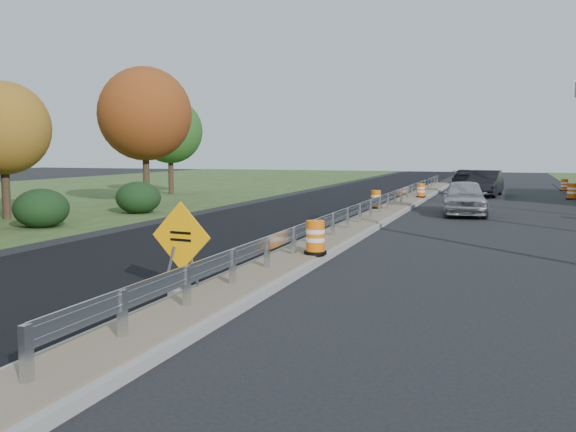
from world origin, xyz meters
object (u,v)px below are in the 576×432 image
(caution_sign, at_px, (182,272))
(car_silver, at_px, (464,197))
(barrel_median_mid, at_px, (376,200))
(barrel_median_near, at_px, (315,238))
(barrel_shoulder_far, at_px, (564,185))
(barrel_shoulder_mid, at_px, (572,192))
(car_dark_far, at_px, (465,177))
(car_dark_mid, at_px, (485,183))
(barrel_median_far, at_px, (421,191))

(caution_sign, height_order, car_silver, caution_sign)
(barrel_median_mid, relative_size, car_silver, 0.18)
(barrel_median_near, relative_size, barrel_shoulder_far, 1.02)
(barrel_shoulder_far, height_order, car_silver, car_silver)
(caution_sign, bearing_deg, car_silver, 84.77)
(barrel_shoulder_mid, relative_size, car_silver, 0.21)
(barrel_median_near, xyz_separation_m, barrel_median_mid, (-1.10, 13.72, -0.02))
(barrel_shoulder_far, xyz_separation_m, car_silver, (-5.75, -20.07, 0.39))
(barrel_shoulder_far, bearing_deg, car_dark_far, 140.51)
(caution_sign, distance_m, car_dark_mid, 32.04)
(barrel_shoulder_mid, relative_size, barrel_shoulder_far, 1.13)
(barrel_median_near, height_order, barrel_shoulder_mid, barrel_median_near)
(caution_sign, bearing_deg, barrel_shoulder_far, 83.21)
(caution_sign, relative_size, barrel_median_mid, 2.28)
(barrel_median_mid, height_order, barrel_median_far, barrel_median_mid)
(barrel_median_near, distance_m, car_dark_mid, 27.21)
(barrel_shoulder_mid, bearing_deg, car_dark_far, 116.00)
(barrel_median_far, bearing_deg, barrel_median_mid, -97.98)
(barrel_shoulder_mid, relative_size, car_dark_far, 0.22)
(caution_sign, bearing_deg, barrel_median_near, 80.48)
(barrel_median_mid, distance_m, car_silver, 4.04)
(barrel_median_near, bearing_deg, barrel_shoulder_far, 75.85)
(barrel_median_mid, bearing_deg, barrel_median_near, -85.42)
(car_dark_mid, bearing_deg, barrel_shoulder_mid, -7.44)
(car_dark_far, bearing_deg, barrel_median_far, 88.36)
(barrel_shoulder_mid, xyz_separation_m, car_dark_far, (-7.11, 14.57, 0.19))
(barrel_median_far, relative_size, car_silver, 0.17)
(barrel_median_far, height_order, car_dark_far, car_dark_far)
(barrel_shoulder_mid, bearing_deg, barrel_shoulder_far, 88.42)
(barrel_shoulder_far, relative_size, car_dark_mid, 0.17)
(caution_sign, bearing_deg, barrel_median_mid, 96.64)
(caution_sign, xyz_separation_m, barrel_median_far, (1.45, 26.24, 0.12))
(caution_sign, relative_size, barrel_median_near, 2.19)
(barrel_median_mid, bearing_deg, barrel_median_far, 82.02)
(barrel_median_near, relative_size, car_dark_mid, 0.18)
(caution_sign, xyz_separation_m, barrel_shoulder_mid, (9.87, 30.46, -0.02))
(caution_sign, xyz_separation_m, car_dark_mid, (4.82, 31.67, 0.34))
(barrel_shoulder_mid, height_order, car_silver, car_silver)
(car_dark_far, bearing_deg, barrel_median_mid, 87.18)
(barrel_median_near, height_order, car_dark_far, car_dark_far)
(barrel_median_near, height_order, barrel_shoulder_far, barrel_median_near)
(barrel_median_near, bearing_deg, barrel_shoulder_mid, 71.93)
(barrel_median_near, bearing_deg, car_silver, 78.48)
(barrel_shoulder_mid, xyz_separation_m, car_silver, (-5.51, -11.54, 0.34))
(barrel_median_near, xyz_separation_m, barrel_shoulder_mid, (8.42, 25.79, -0.18))
(car_dark_mid, bearing_deg, barrel_median_near, -91.08)
(barrel_shoulder_mid, bearing_deg, barrel_median_far, -153.37)
(caution_sign, bearing_deg, car_dark_far, 94.23)
(caution_sign, relative_size, car_dark_far, 0.42)
(car_dark_mid, bearing_deg, car_dark_far, 104.81)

